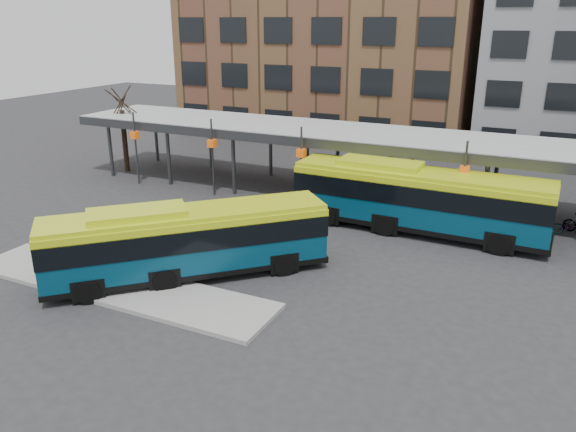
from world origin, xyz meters
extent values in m
plane|color=#28282B|center=(0.00, 0.00, 0.00)|extent=(120.00, 120.00, 0.00)
cube|color=gray|center=(-5.50, -3.00, 0.09)|extent=(14.00, 3.00, 0.18)
cube|color=#999B9E|center=(0.00, 13.00, 4.00)|extent=(40.00, 6.00, 0.35)
cube|color=#383A3D|center=(0.00, 10.00, 3.85)|extent=(40.00, 0.15, 0.55)
cylinder|color=#383A3D|center=(-18.00, 10.50, 1.90)|extent=(0.24, 0.24, 3.80)
cylinder|color=#383A3D|center=(-18.00, 15.50, 1.90)|extent=(0.24, 0.24, 3.80)
cylinder|color=#383A3D|center=(-13.00, 10.50, 1.90)|extent=(0.24, 0.24, 3.80)
cylinder|color=#383A3D|center=(-13.00, 15.50, 1.90)|extent=(0.24, 0.24, 3.80)
cylinder|color=#383A3D|center=(-8.00, 10.50, 1.90)|extent=(0.24, 0.24, 3.80)
cylinder|color=#383A3D|center=(-8.00, 15.50, 1.90)|extent=(0.24, 0.24, 3.80)
cylinder|color=#383A3D|center=(-3.00, 10.50, 1.90)|extent=(0.24, 0.24, 3.80)
cylinder|color=#383A3D|center=(-3.00, 15.50, 1.90)|extent=(0.24, 0.24, 3.80)
cylinder|color=#383A3D|center=(2.00, 10.50, 1.90)|extent=(0.24, 0.24, 3.80)
cylinder|color=#383A3D|center=(2.00, 15.50, 1.90)|extent=(0.24, 0.24, 3.80)
cylinder|color=#383A3D|center=(7.00, 10.50, 1.90)|extent=(0.24, 0.24, 3.80)
cylinder|color=#383A3D|center=(7.00, 15.50, 1.90)|extent=(0.24, 0.24, 3.80)
cylinder|color=#383A3D|center=(-15.00, 9.70, 2.40)|extent=(0.12, 0.12, 4.80)
cube|color=#CB4D0B|center=(-15.00, 9.70, 3.30)|extent=(0.45, 0.45, 0.45)
cylinder|color=#383A3D|center=(-9.00, 9.70, 2.40)|extent=(0.12, 0.12, 4.80)
cube|color=#CB4D0B|center=(-9.00, 9.70, 3.30)|extent=(0.45, 0.45, 0.45)
cylinder|color=#383A3D|center=(-3.00, 9.70, 2.40)|extent=(0.12, 0.12, 4.80)
cube|color=#CB4D0B|center=(-3.00, 9.70, 3.30)|extent=(0.45, 0.45, 0.45)
cylinder|color=#383A3D|center=(6.00, 9.70, 2.40)|extent=(0.12, 0.12, 4.80)
cube|color=#CB4D0B|center=(6.00, 9.70, 3.30)|extent=(0.45, 0.45, 0.45)
cylinder|color=black|center=(-18.00, 12.00, 2.20)|extent=(0.36, 0.36, 4.40)
cylinder|color=black|center=(-17.90, 12.00, 4.80)|extent=(0.08, 1.63, 1.59)
cylinder|color=black|center=(-18.00, 12.10, 4.80)|extent=(1.63, 0.13, 1.59)
cylinder|color=black|center=(-18.10, 11.99, 4.80)|extent=(0.15, 1.63, 1.59)
cylinder|color=black|center=(-18.00, 11.90, 4.80)|extent=(1.63, 0.10, 1.59)
cube|color=brown|center=(-10.00, 32.00, 11.00)|extent=(26.00, 14.00, 22.00)
cube|color=#07374F|center=(-3.45, -0.79, 1.56)|extent=(10.05, 9.95, 2.44)
cube|color=black|center=(-3.45, -0.79, 2.05)|extent=(10.12, 10.03, 0.93)
cube|color=#B9CA14|center=(-3.45, -0.79, 2.88)|extent=(9.98, 9.88, 0.20)
cube|color=#B9CA14|center=(-4.84, -2.16, 3.07)|extent=(4.01, 3.99, 0.34)
cube|color=black|center=(-3.45, -0.79, 0.46)|extent=(10.13, 10.04, 0.23)
cylinder|color=black|center=(0.17, 1.10, 0.49)|extent=(0.90, 0.89, 0.98)
cylinder|color=black|center=(-1.50, 2.80, 0.49)|extent=(0.90, 0.89, 0.98)
cylinder|color=black|center=(-3.45, -2.46, 0.49)|extent=(0.90, 0.89, 0.98)
cylinder|color=black|center=(-5.12, -0.77, 0.49)|extent=(0.90, 0.89, 0.98)
cylinder|color=black|center=(-5.53, -4.52, 0.49)|extent=(0.90, 0.89, 0.98)
cylinder|color=black|center=(-7.20, -2.82, 0.49)|extent=(0.90, 0.89, 0.98)
cube|color=#07374F|center=(3.98, 8.87, 1.71)|extent=(12.85, 2.92, 2.67)
cube|color=black|center=(3.98, 8.87, 2.24)|extent=(12.90, 2.98, 1.01)
cube|color=#B9CA14|center=(3.98, 8.87, 3.15)|extent=(12.84, 2.81, 0.21)
cube|color=#B9CA14|center=(1.84, 8.91, 3.36)|extent=(4.30, 2.00, 0.37)
cube|color=black|center=(3.98, 8.87, 0.50)|extent=(12.91, 2.98, 0.26)
cylinder|color=black|center=(8.21, 7.48, 0.53)|extent=(1.07, 0.34, 1.07)
cylinder|color=black|center=(8.27, 10.08, 0.53)|extent=(1.07, 0.34, 1.07)
cylinder|color=black|center=(2.67, 7.59, 0.53)|extent=(1.07, 0.34, 1.07)
cylinder|color=black|center=(2.72, 10.19, 0.53)|extent=(1.07, 0.34, 1.07)
cylinder|color=black|center=(-0.53, 7.65, 0.53)|extent=(1.07, 0.34, 1.07)
cylinder|color=black|center=(-0.48, 10.26, 0.53)|extent=(1.07, 0.34, 1.07)
imported|color=black|center=(-5.07, -2.96, 1.05)|extent=(0.51, 0.69, 1.73)
cube|color=maroon|center=(-5.10, -3.14, 1.28)|extent=(0.23, 0.35, 0.46)
imported|color=slate|center=(11.18, 11.67, 0.44)|extent=(1.67, 0.62, 0.87)
camera|label=1|loc=(9.93, -18.67, 10.44)|focal=35.00mm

